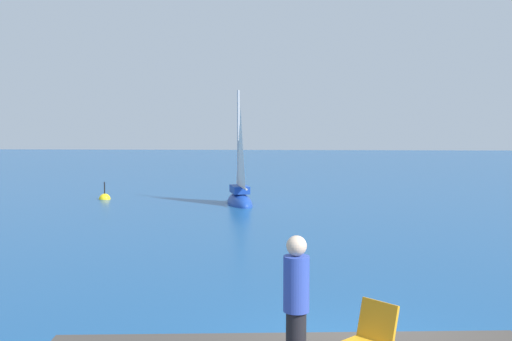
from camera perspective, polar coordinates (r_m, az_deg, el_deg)
name	(u,v)px	position (r m, az deg, el deg)	size (l,w,h in m)	color
sailboat_near	(240,198)	(26.39, -1.62, -2.69)	(1.82, 3.18, 5.74)	#193D99
person_standing	(296,305)	(6.34, 4.01, -13.18)	(0.28, 0.28, 1.62)	black
beach_chair	(370,336)	(6.80, 11.21, -15.77)	(0.76, 0.76, 0.80)	orange
marker_buoy	(105,199)	(29.19, -14.76, -2.76)	(0.56, 0.56, 1.13)	yellow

